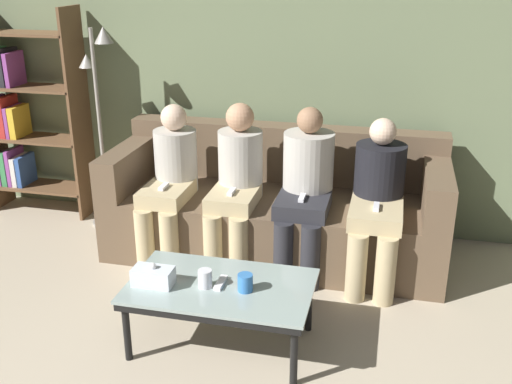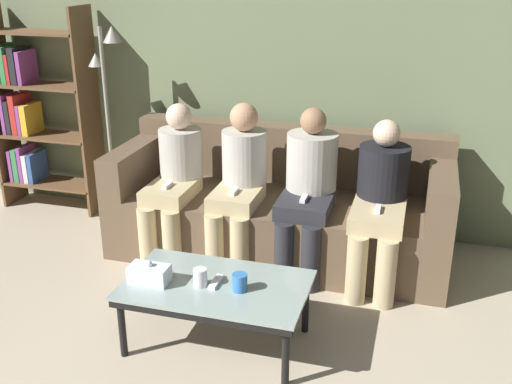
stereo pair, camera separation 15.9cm
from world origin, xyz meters
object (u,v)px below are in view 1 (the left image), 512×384
at_px(bookshelf, 21,114).
at_px(standing_lamp, 101,108).
at_px(seated_person_right_end, 378,196).
at_px(couch, 276,209).
at_px(seated_person_mid_left, 237,180).
at_px(game_remote, 221,283).
at_px(cup_near_right, 205,279).
at_px(cup_near_left, 245,283).
at_px(seated_person_mid_right, 306,184).
at_px(coffee_table, 221,291).
at_px(seated_person_left_end, 171,178).
at_px(tissue_box, 153,276).

xyz_separation_m(bookshelf, standing_lamp, (0.80, -0.14, 0.13)).
bearing_deg(seated_person_right_end, couch, 162.07).
distance_m(bookshelf, seated_person_mid_left, 2.06).
height_order(game_remote, seated_person_right_end, seated_person_right_end).
bearing_deg(seated_person_right_end, cup_near_right, -129.16).
distance_m(cup_near_left, cup_near_right, 0.22).
bearing_deg(couch, bookshelf, 172.40).
relative_size(seated_person_mid_left, seated_person_mid_right, 1.00).
bearing_deg(cup_near_left, seated_person_mid_right, 81.89).
xyz_separation_m(seated_person_mid_left, seated_person_right_end, (0.96, -0.02, -0.02)).
bearing_deg(standing_lamp, seated_person_mid_right, -12.15).
bearing_deg(bookshelf, seated_person_mid_left, -14.44).
distance_m(cup_near_left, seated_person_right_end, 1.23).
xyz_separation_m(coffee_table, seated_person_right_end, (0.78, 1.01, 0.24)).
relative_size(cup_near_right, seated_person_left_end, 0.09).
xyz_separation_m(cup_near_right, tissue_box, (-0.28, -0.04, 0.00)).
relative_size(couch, seated_person_mid_left, 2.12).
relative_size(cup_near_left, seated_person_left_end, 0.09).
bearing_deg(seated_person_right_end, seated_person_left_end, 179.75).
height_order(standing_lamp, seated_person_mid_right, standing_lamp).
bearing_deg(standing_lamp, cup_near_left, -43.40).
height_order(tissue_box, game_remote, tissue_box).
distance_m(tissue_box, standing_lamp, 1.87).
height_order(tissue_box, seated_person_mid_left, seated_person_mid_left).
distance_m(cup_near_right, game_remote, 0.09).
distance_m(cup_near_right, seated_person_mid_left, 1.09).
bearing_deg(seated_person_mid_left, seated_person_mid_right, 1.27).
bearing_deg(standing_lamp, bookshelf, 169.98).
distance_m(bookshelf, seated_person_mid_right, 2.52).
bearing_deg(standing_lamp, seated_person_left_end, -28.81).
height_order(cup_near_right, seated_person_mid_right, seated_person_mid_right).
bearing_deg(cup_near_left, seated_person_mid_left, 107.32).
relative_size(coffee_table, cup_near_right, 9.91).
height_order(coffee_table, game_remote, game_remote).
bearing_deg(seated_person_left_end, standing_lamp, 151.19).
xyz_separation_m(game_remote, seated_person_mid_right, (0.30, 1.04, 0.22)).
bearing_deg(seated_person_mid_right, bookshelf, 168.54).
bearing_deg(couch, seated_person_mid_left, -138.53).
relative_size(coffee_table, seated_person_mid_left, 0.90).
height_order(cup_near_right, standing_lamp, standing_lamp).
relative_size(couch, standing_lamp, 1.51).
xyz_separation_m(tissue_box, bookshelf, (-1.81, 1.62, 0.40)).
xyz_separation_m(game_remote, standing_lamp, (-1.36, 1.39, 0.57)).
xyz_separation_m(cup_near_left, cup_near_right, (-0.22, -0.01, 0.00)).
relative_size(couch, seated_person_left_end, 2.19).
height_order(bookshelf, standing_lamp, bookshelf).
xyz_separation_m(coffee_table, cup_near_right, (-0.07, -0.04, 0.09)).
bearing_deg(tissue_box, cup_near_left, 6.05).
bearing_deg(game_remote, seated_person_mid_right, 73.90).
bearing_deg(cup_near_left, couch, 94.00).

